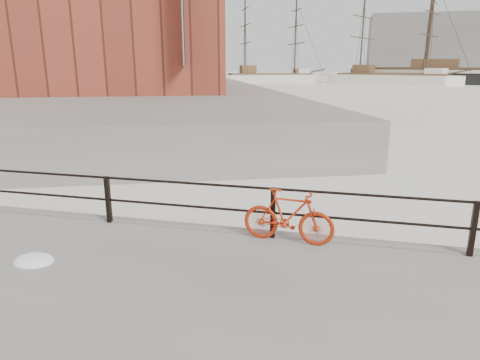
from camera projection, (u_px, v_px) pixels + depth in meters
The scene contains 12 objects.
ground at pixel (464, 270), 7.74m from camera, with size 400.00×400.00×0.00m, color white.
far_quay at pixel (149, 78), 84.12m from camera, with size 24.00×150.00×1.80m, color gray.
guardrail at pixel (473, 229), 7.38m from camera, with size 28.00×0.10×1.00m, color black, non-canonical shape.
bicycle at pixel (288, 216), 7.95m from camera, with size 1.72×0.26×1.04m, color #B1260B.
schooner_mid at pixel (390, 84), 78.10m from camera, with size 26.24×11.10×19.11m, color white, non-canonical shape.
schooner_left at pixel (270, 83), 84.92m from camera, with size 22.28×10.13×17.13m, color beige, non-canonical shape.
workboat_near at pixel (60, 104), 40.18m from camera, with size 13.25×4.42×7.00m, color black, non-canonical shape.
workboat_far at pixel (90, 95), 52.01m from camera, with size 12.00×4.14×7.00m, color black, non-canonical shape.
apartment_cream at pixel (130, 9), 71.27m from camera, with size 20.00×15.00×21.20m, color beige.
apartment_grey at pixel (140, 17), 92.01m from camera, with size 22.00×15.00×23.20m, color #A5A6A0.
apartment_brick at pixel (147, 30), 114.23m from camera, with size 24.00×15.00×21.20m, color brown.
industrial_west at pixel (422, 46), 132.13m from camera, with size 32.00×18.00×18.00m, color gray.
Camera 1 is at (-2.29, -7.80, 3.60)m, focal length 32.00 mm.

